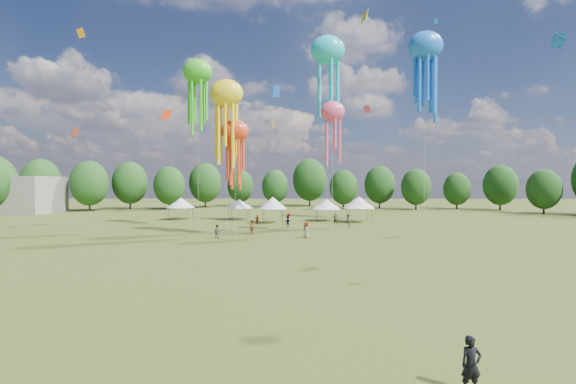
{
  "coord_description": "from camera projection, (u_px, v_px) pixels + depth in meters",
  "views": [
    {
      "loc": [
        1.12,
        -13.69,
        6.69
      ],
      "look_at": [
        0.52,
        15.0,
        6.0
      ],
      "focal_mm": 24.86,
      "sensor_mm": 36.0,
      "label": 1
    }
  ],
  "objects": [
    {
      "name": "show_kites",
      "position": [
        330.0,
        81.0,
        58.29
      ],
      "size": [
        40.13,
        20.53,
        31.38
      ],
      "color": "yellow",
      "rests_on": "ground"
    },
    {
      "name": "spectators_far",
      "position": [
        304.0,
        222.0,
        58.45
      ],
      "size": [
        14.99,
        16.89,
        1.88
      ],
      "color": "gray",
      "rests_on": "ground"
    },
    {
      "name": "observer_main",
      "position": [
        471.0,
        365.0,
        12.63
      ],
      "size": [
        0.69,
        0.49,
        1.81
      ],
      "primitive_type": "imported",
      "rotation": [
        0.0,
        0.0,
        0.08
      ],
      "color": "black",
      "rests_on": "ground"
    },
    {
      "name": "small_kites",
      "position": [
        282.0,
        15.0,
        54.71
      ],
      "size": [
        81.06,
        57.71,
        46.27
      ],
      "color": "yellow",
      "rests_on": "ground"
    },
    {
      "name": "spectator_near",
      "position": [
        217.0,
        232.0,
        47.5
      ],
      "size": [
        0.99,
        0.9,
        1.65
      ],
      "primitive_type": "imported",
      "rotation": [
        0.0,
        0.0,
        2.72
      ],
      "color": "gray",
      "rests_on": "ground"
    },
    {
      "name": "treeline",
      "position": [
        270.0,
        183.0,
        76.27
      ],
      "size": [
        201.57,
        95.24,
        13.43
      ],
      "color": "#38281C",
      "rests_on": "ground"
    },
    {
      "name": "festival_tents",
      "position": [
        279.0,
        203.0,
        69.26
      ],
      "size": [
        36.62,
        11.21,
        4.31
      ],
      "color": "#47474C",
      "rests_on": "ground"
    },
    {
      "name": "ground",
      "position": [
        264.0,
        374.0,
        13.87
      ],
      "size": [
        300.0,
        300.0,
        0.0
      ],
      "primitive_type": "plane",
      "color": "#384416",
      "rests_on": "ground"
    }
  ]
}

